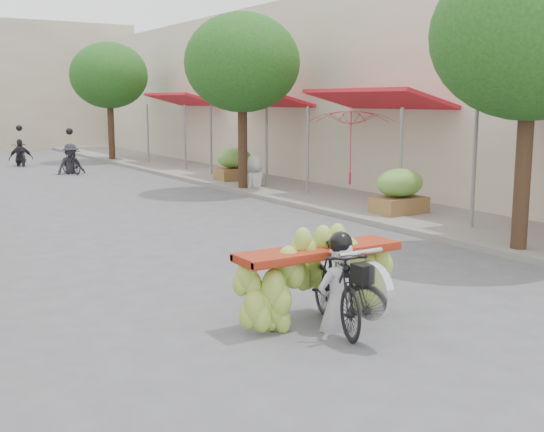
{
  "coord_description": "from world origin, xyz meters",
  "views": [
    {
      "loc": [
        -4.52,
        -3.76,
        2.71
      ],
      "look_at": [
        0.45,
        4.3,
        1.1
      ],
      "focal_mm": 45.0,
      "sensor_mm": 36.0,
      "label": 1
    }
  ],
  "objects": [
    {
      "name": "bg_motorbike_c",
      "position": [
        1.47,
        26.0,
        0.8
      ],
      "size": [
        1.0,
        1.6,
        1.95
      ],
      "color": "black",
      "rests_on": "ground"
    },
    {
      "name": "sidewalk_right",
      "position": [
        7.0,
        15.0,
        0.06
      ],
      "size": [
        4.0,
        60.0,
        0.12
      ],
      "primitive_type": "cube",
      "color": "gray",
      "rests_on": "ground"
    },
    {
      "name": "street_tree_near",
      "position": [
        5.4,
        4.0,
        3.78
      ],
      "size": [
        3.4,
        3.4,
        5.25
      ],
      "color": "#3A2719",
      "rests_on": "ground"
    },
    {
      "name": "produce_crate_far",
      "position": [
        6.2,
        16.0,
        0.71
      ],
      "size": [
        1.2,
        0.88,
        1.16
      ],
      "color": "brown",
      "rests_on": "ground"
    },
    {
      "name": "ground",
      "position": [
        0.0,
        0.0,
        0.0
      ],
      "size": [
        120.0,
        120.0,
        0.0
      ],
      "primitive_type": "plane",
      "color": "#56565B",
      "rests_on": "ground"
    },
    {
      "name": "banana_motorbike",
      "position": [
        0.26,
        2.67,
        0.67
      ],
      "size": [
        2.2,
        1.89,
        1.99
      ],
      "color": "black",
      "rests_on": "ground"
    },
    {
      "name": "street_tree_far",
      "position": [
        5.4,
        26.0,
        3.78
      ],
      "size": [
        3.4,
        3.4,
        5.25
      ],
      "color": "#3A2719",
      "rests_on": "ground"
    },
    {
      "name": "produce_crate_mid",
      "position": [
        6.2,
        8.0,
        0.71
      ],
      "size": [
        1.2,
        0.88,
        1.16
      ],
      "color": "brown",
      "rests_on": "ground"
    },
    {
      "name": "market_umbrella",
      "position": [
        5.98,
        9.53,
        2.57
      ],
      "size": [
        2.61,
        2.61,
        1.93
      ],
      "rotation": [
        0.0,
        0.0,
        -0.26
      ],
      "color": "red",
      "rests_on": "ground"
    },
    {
      "name": "shophouse_row_right",
      "position": [
        11.99,
        14.0,
        3.0
      ],
      "size": [
        9.77,
        40.0,
        6.0
      ],
      "color": "beige",
      "rests_on": "ground"
    },
    {
      "name": "street_tree_mid",
      "position": [
        5.4,
        14.0,
        3.78
      ],
      "size": [
        3.4,
        3.4,
        5.25
      ],
      "color": "#3A2719",
      "rests_on": "ground"
    },
    {
      "name": "pedestrian",
      "position": [
        5.89,
        14.12,
        1.06
      ],
      "size": [
        1.08,
        0.95,
        1.88
      ],
      "rotation": [
        0.0,
        0.0,
        3.69
      ],
      "color": "silver",
      "rests_on": "ground"
    },
    {
      "name": "bg_motorbike_b",
      "position": [
        2.39,
        21.73,
        0.87
      ],
      "size": [
        1.14,
        1.63,
        1.95
      ],
      "color": "black",
      "rests_on": "ground"
    }
  ]
}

